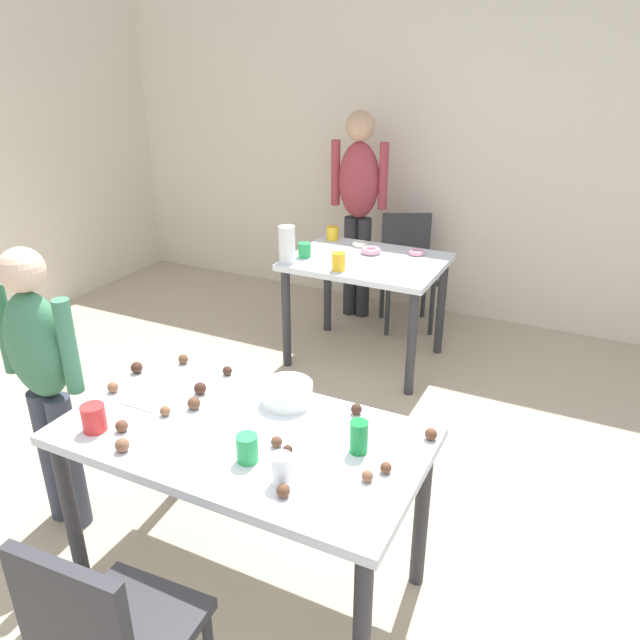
% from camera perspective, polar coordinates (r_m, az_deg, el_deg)
% --- Properties ---
extents(ground_plane, '(6.40, 6.40, 0.00)m').
position_cam_1_polar(ground_plane, '(2.87, -4.66, -22.41)').
color(ground_plane, tan).
extents(wall_back, '(6.40, 0.10, 2.60)m').
position_cam_1_polar(wall_back, '(5.05, 14.12, 14.51)').
color(wall_back, beige).
rests_on(wall_back, ground_plane).
extents(dining_table_near, '(1.37, 0.74, 0.75)m').
position_cam_1_polar(dining_table_near, '(2.43, -7.10, -11.96)').
color(dining_table_near, silver).
rests_on(dining_table_near, ground_plane).
extents(dining_table_far, '(1.01, 0.78, 0.75)m').
position_cam_1_polar(dining_table_far, '(4.24, 4.28, 4.17)').
color(dining_table_far, silver).
rests_on(dining_table_far, ground_plane).
extents(chair_near_table, '(0.42, 0.42, 0.87)m').
position_cam_1_polar(chair_near_table, '(2.13, -18.94, -25.71)').
color(chair_near_table, '#2D2D33').
rests_on(chair_near_table, ground_plane).
extents(chair_far_table, '(0.54, 0.54, 0.87)m').
position_cam_1_polar(chair_far_table, '(4.93, 7.95, 5.13)').
color(chair_far_table, '#2D2D33').
rests_on(chair_far_table, ground_plane).
extents(person_girl_near, '(0.45, 0.21, 1.35)m').
position_cam_1_polar(person_girl_near, '(2.91, -24.06, -4.37)').
color(person_girl_near, '#383D4C').
rests_on(person_girl_near, ground_plane).
extents(person_adult_far, '(0.45, 0.23, 1.63)m').
position_cam_1_polar(person_adult_far, '(4.91, 3.56, 11.19)').
color(person_adult_far, '#28282D').
rests_on(person_adult_far, ground_plane).
extents(mixing_bowl, '(0.21, 0.21, 0.09)m').
position_cam_1_polar(mixing_bowl, '(2.51, -3.00, -6.69)').
color(mixing_bowl, white).
rests_on(mixing_bowl, dining_table_near).
extents(soda_can, '(0.07, 0.07, 0.12)m').
position_cam_1_polar(soda_can, '(2.23, 3.59, -10.64)').
color(soda_can, '#198438').
rests_on(soda_can, dining_table_near).
extents(fork_near, '(0.17, 0.02, 0.01)m').
position_cam_1_polar(fork_near, '(2.60, -16.39, -7.67)').
color(fork_near, silver).
rests_on(fork_near, dining_table_near).
extents(cup_near_0, '(0.08, 0.08, 0.10)m').
position_cam_1_polar(cup_near_0, '(2.20, -6.69, -11.60)').
color(cup_near_0, green).
rests_on(cup_near_0, dining_table_near).
extents(cup_near_1, '(0.09, 0.09, 0.10)m').
position_cam_1_polar(cup_near_1, '(2.49, -20.02, -8.43)').
color(cup_near_1, red).
rests_on(cup_near_1, dining_table_near).
extents(cup_near_2, '(0.07, 0.07, 0.11)m').
position_cam_1_polar(cup_near_2, '(2.09, -3.52, -13.50)').
color(cup_near_2, white).
rests_on(cup_near_2, dining_table_near).
extents(cake_ball_0, '(0.04, 0.04, 0.04)m').
position_cam_1_polar(cake_ball_0, '(2.73, -18.45, -5.88)').
color(cake_ball_0, brown).
rests_on(cake_ball_0, dining_table_near).
extents(cake_ball_1, '(0.05, 0.05, 0.05)m').
position_cam_1_polar(cake_ball_1, '(2.46, -17.72, -9.24)').
color(cake_ball_1, brown).
rests_on(cake_ball_1, dining_table_near).
extents(cake_ball_2, '(0.04, 0.04, 0.04)m').
position_cam_1_polar(cake_ball_2, '(2.12, 4.36, -14.07)').
color(cake_ball_2, brown).
rests_on(cake_ball_2, dining_table_near).
extents(cake_ball_3, '(0.05, 0.05, 0.05)m').
position_cam_1_polar(cake_ball_3, '(2.53, -11.41, -7.43)').
color(cake_ball_3, brown).
rests_on(cake_ball_3, dining_table_near).
extents(cake_ball_4, '(0.04, 0.04, 0.04)m').
position_cam_1_polar(cake_ball_4, '(2.16, 6.05, -13.31)').
color(cake_ball_4, brown).
rests_on(cake_ball_4, dining_table_near).
extents(cake_ball_5, '(0.05, 0.05, 0.05)m').
position_cam_1_polar(cake_ball_5, '(2.85, -16.44, -4.21)').
color(cake_ball_5, '#3D2319').
rests_on(cake_ball_5, dining_table_near).
extents(cake_ball_6, '(0.04, 0.04, 0.04)m').
position_cam_1_polar(cake_ball_6, '(2.75, -8.49, -4.62)').
color(cake_ball_6, '#3D2319').
rests_on(cake_ball_6, dining_table_near).
extents(cake_ball_7, '(0.04, 0.04, 0.04)m').
position_cam_1_polar(cake_ball_7, '(2.45, 3.35, -8.16)').
color(cake_ball_7, '#3D2319').
rests_on(cake_ball_7, dining_table_near).
extents(cake_ball_8, '(0.04, 0.04, 0.04)m').
position_cam_1_polar(cake_ball_8, '(2.27, -4.00, -11.06)').
color(cake_ball_8, brown).
rests_on(cake_ball_8, dining_table_near).
extents(cake_ball_9, '(0.05, 0.05, 0.05)m').
position_cam_1_polar(cake_ball_9, '(2.62, -10.93, -6.17)').
color(cake_ball_9, '#3D2319').
rests_on(cake_ball_9, dining_table_near).
extents(cake_ball_10, '(0.04, 0.04, 0.04)m').
position_cam_1_polar(cake_ball_10, '(2.51, -14.01, -8.09)').
color(cake_ball_10, brown).
rests_on(cake_ball_10, dining_table_near).
extents(cake_ball_11, '(0.04, 0.04, 0.04)m').
position_cam_1_polar(cake_ball_11, '(2.24, -2.99, -11.81)').
color(cake_ball_11, '#3D2319').
rests_on(cake_ball_11, dining_table_near).
extents(cake_ball_12, '(0.05, 0.05, 0.05)m').
position_cam_1_polar(cake_ball_12, '(2.35, -17.68, -10.87)').
color(cake_ball_12, brown).
rests_on(cake_ball_12, dining_table_near).
extents(cake_ball_13, '(0.05, 0.05, 0.05)m').
position_cam_1_polar(cake_ball_13, '(2.34, 10.13, -10.26)').
color(cake_ball_13, brown).
rests_on(cake_ball_13, dining_table_near).
extents(cake_ball_14, '(0.04, 0.04, 0.04)m').
position_cam_1_polar(cake_ball_14, '(2.06, -3.39, -15.35)').
color(cake_ball_14, brown).
rests_on(cake_ball_14, dining_table_near).
extents(cake_ball_15, '(0.04, 0.04, 0.04)m').
position_cam_1_polar(cake_ball_15, '(2.88, -12.43, -3.53)').
color(cake_ball_15, brown).
rests_on(cake_ball_15, dining_table_near).
extents(pitcher_far, '(0.11, 0.11, 0.24)m').
position_cam_1_polar(pitcher_far, '(4.10, -3.05, 6.93)').
color(pitcher_far, white).
rests_on(pitcher_far, dining_table_far).
extents(cup_far_0, '(0.09, 0.09, 0.10)m').
position_cam_1_polar(cup_far_0, '(4.22, -1.43, 6.43)').
color(cup_far_0, green).
rests_on(cup_far_0, dining_table_far).
extents(cup_far_1, '(0.09, 0.09, 0.10)m').
position_cam_1_polar(cup_far_1, '(4.61, 1.15, 7.96)').
color(cup_far_1, yellow).
rests_on(cup_far_1, dining_table_far).
extents(cup_far_2, '(0.09, 0.09, 0.12)m').
position_cam_1_polar(cup_far_2, '(3.97, 1.71, 5.38)').
color(cup_far_2, yellow).
rests_on(cup_far_2, dining_table_far).
extents(donut_far_0, '(0.14, 0.14, 0.04)m').
position_cam_1_polar(donut_far_0, '(4.32, 4.68, 6.35)').
color(donut_far_0, pink).
rests_on(donut_far_0, dining_table_far).
extents(donut_far_1, '(0.11, 0.11, 0.03)m').
position_cam_1_polar(donut_far_1, '(4.47, 3.70, 6.97)').
color(donut_far_1, white).
rests_on(donut_far_1, dining_table_far).
extents(donut_far_2, '(0.11, 0.11, 0.03)m').
position_cam_1_polar(donut_far_2, '(4.33, 8.83, 6.15)').
color(donut_far_2, pink).
rests_on(donut_far_2, dining_table_far).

